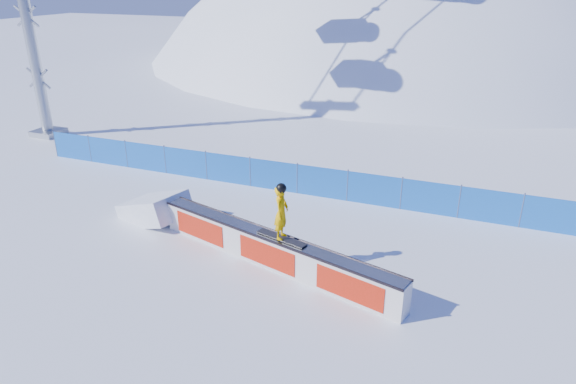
% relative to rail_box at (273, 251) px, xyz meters
% --- Properties ---
extents(ground, '(160.00, 160.00, 0.00)m').
position_rel_rail_box_xyz_m(ground, '(-2.22, 0.82, -0.50)').
color(ground, white).
rests_on(ground, ground).
extents(snow_hill, '(64.00, 64.00, 64.00)m').
position_rel_rail_box_xyz_m(snow_hill, '(-2.22, 42.82, -18.50)').
color(snow_hill, white).
rests_on(snow_hill, ground).
extents(safety_fence, '(22.05, 0.05, 1.30)m').
position_rel_rail_box_xyz_m(safety_fence, '(-2.22, 5.32, 0.10)').
color(safety_fence, blue).
rests_on(safety_fence, ground).
extents(rail_box, '(8.27, 2.85, 1.01)m').
position_rel_rail_box_xyz_m(rail_box, '(0.00, 0.00, 0.00)').
color(rail_box, silver).
rests_on(rail_box, ground).
extents(snow_ramp, '(2.78, 2.15, 1.53)m').
position_rel_rail_box_xyz_m(snow_ramp, '(-5.07, 1.43, -0.50)').
color(snow_ramp, white).
rests_on(snow_ramp, ground).
extents(snowboarder, '(1.63, 0.72, 1.68)m').
position_rel_rail_box_xyz_m(snowboarder, '(0.32, -0.09, 1.34)').
color(snowboarder, black).
rests_on(snowboarder, rail_box).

